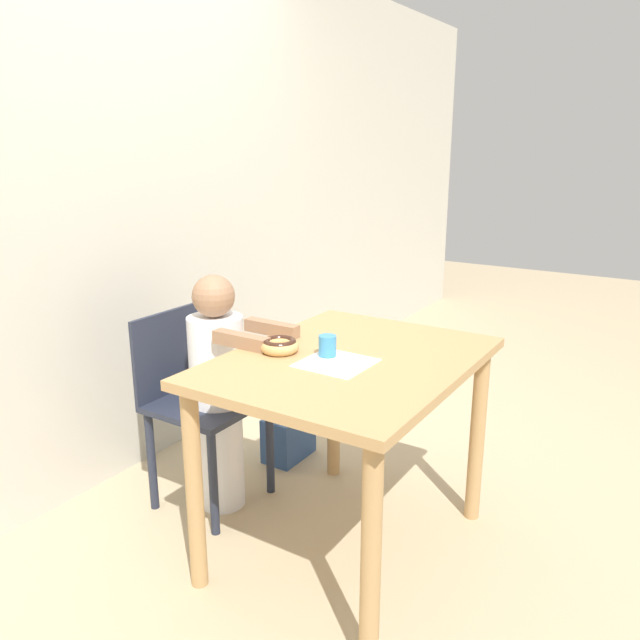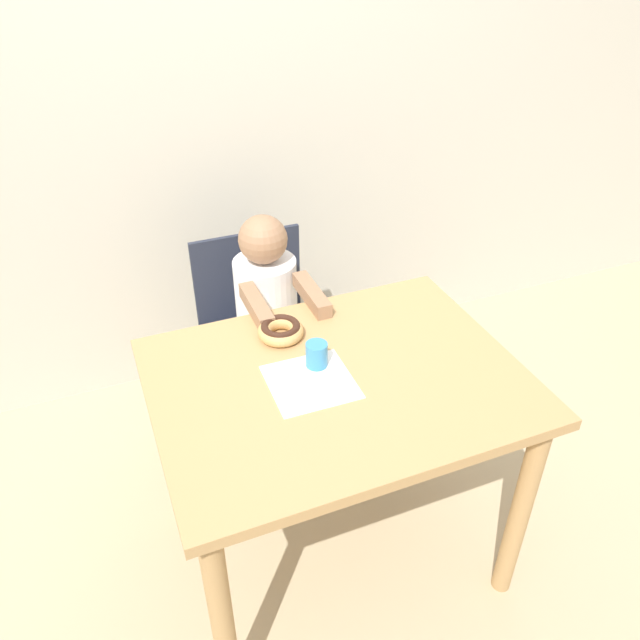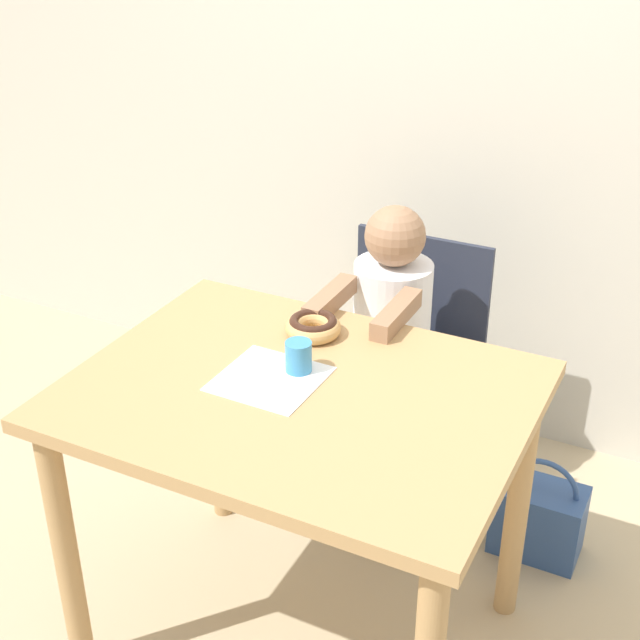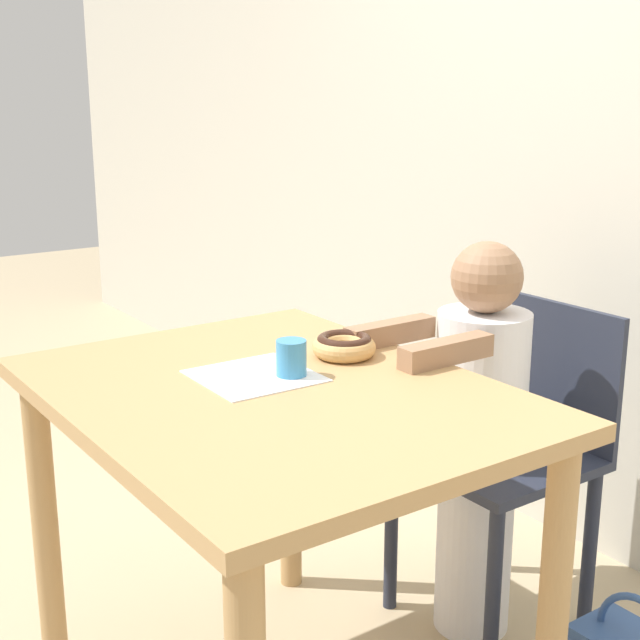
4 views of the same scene
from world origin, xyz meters
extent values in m
plane|color=tan|center=(0.00, 0.00, 0.00)|extent=(12.00, 12.00, 0.00)
cube|color=beige|center=(0.00, 1.22, 1.25)|extent=(8.00, 0.05, 2.50)
cube|color=tan|center=(0.00, 0.00, 0.76)|extent=(1.04, 0.80, 0.03)
cylinder|color=tan|center=(-0.46, -0.34, 0.37)|extent=(0.06, 0.06, 0.74)
cylinder|color=tan|center=(0.46, -0.34, 0.37)|extent=(0.06, 0.06, 0.74)
cylinder|color=tan|center=(-0.46, 0.34, 0.37)|extent=(0.06, 0.06, 0.74)
cylinder|color=tan|center=(0.46, 0.34, 0.37)|extent=(0.06, 0.06, 0.74)
cube|color=#232838|center=(-0.02, 0.66, 0.46)|extent=(0.44, 0.41, 0.03)
cube|color=#232838|center=(-0.02, 0.86, 0.65)|extent=(0.44, 0.02, 0.36)
cylinder|color=#232838|center=(-0.20, 0.49, 0.22)|extent=(0.04, 0.04, 0.45)
cylinder|color=#232838|center=(0.17, 0.49, 0.22)|extent=(0.04, 0.04, 0.45)
cylinder|color=#232838|center=(-0.20, 0.83, 0.22)|extent=(0.04, 0.04, 0.45)
cylinder|color=#232838|center=(0.17, 0.83, 0.22)|extent=(0.04, 0.04, 0.45)
cylinder|color=white|center=(-0.02, 0.61, 0.24)|extent=(0.19, 0.19, 0.47)
cylinder|color=white|center=(-0.02, 0.61, 0.66)|extent=(0.23, 0.23, 0.37)
sphere|color=#997051|center=(-0.02, 0.61, 0.93)|extent=(0.17, 0.17, 0.17)
cube|color=#997051|center=(-0.12, 0.40, 0.80)|extent=(0.05, 0.24, 0.05)
cube|color=#997051|center=(0.08, 0.40, 0.80)|extent=(0.05, 0.24, 0.05)
torus|color=tan|center=(-0.09, 0.24, 0.80)|extent=(0.14, 0.14, 0.04)
torus|color=#381E14|center=(-0.09, 0.24, 0.82)|extent=(0.12, 0.12, 0.02)
cube|color=white|center=(-0.08, 0.01, 0.78)|extent=(0.24, 0.24, 0.00)
cube|color=#2D4C84|center=(0.47, 0.61, 0.11)|extent=(0.26, 0.16, 0.23)
torus|color=#2D4C84|center=(0.47, 0.61, 0.23)|extent=(0.21, 0.02, 0.21)
cylinder|color=teal|center=(-0.04, 0.07, 0.82)|extent=(0.06, 0.06, 0.08)
camera|label=1|loc=(-1.82, -1.03, 1.51)|focal=35.00mm
camera|label=2|loc=(-0.55, -1.24, 1.90)|focal=35.00mm
camera|label=3|loc=(0.81, -1.52, 1.86)|focal=50.00mm
camera|label=4|loc=(1.43, -0.89, 1.36)|focal=50.00mm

